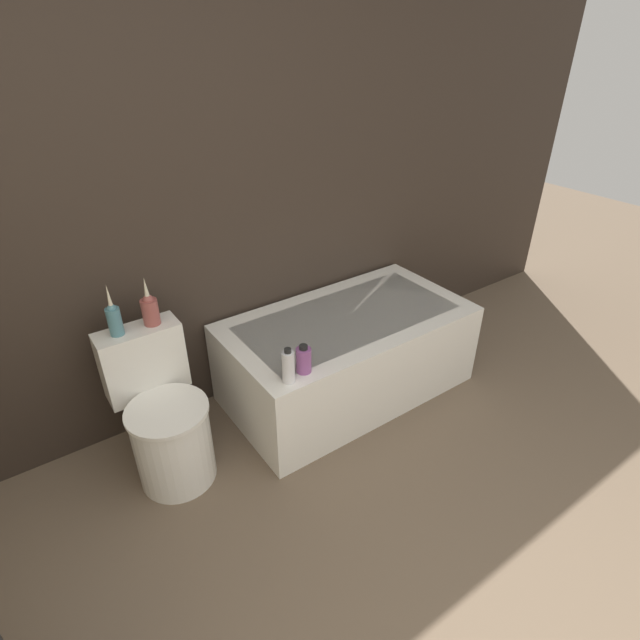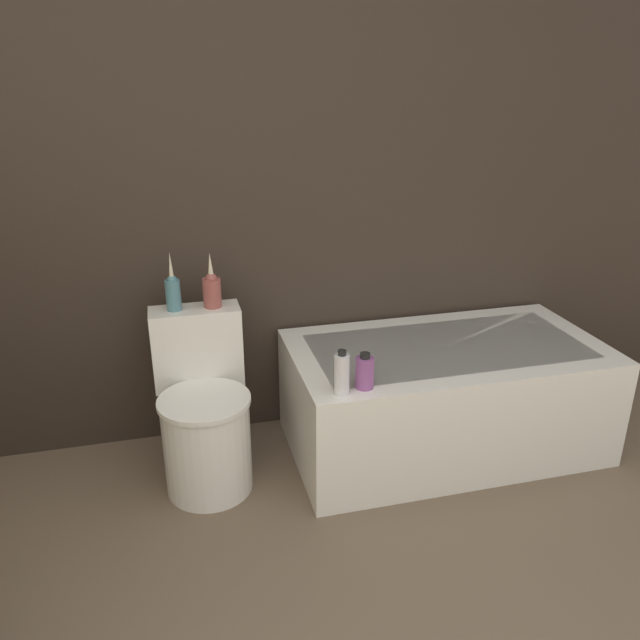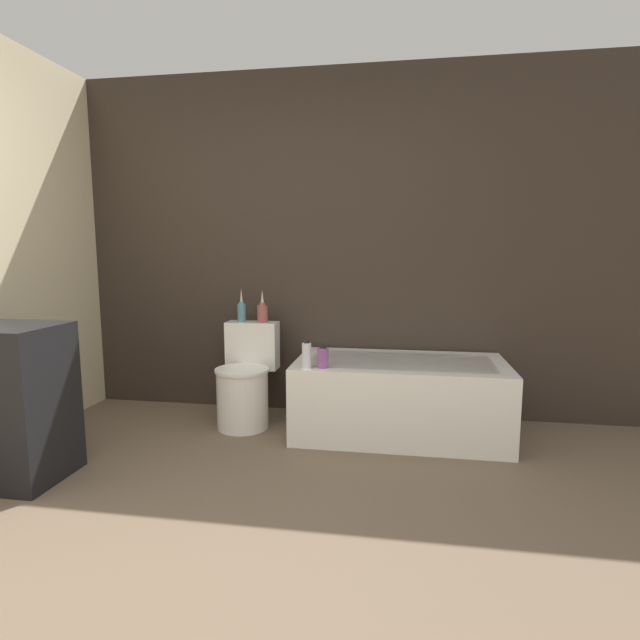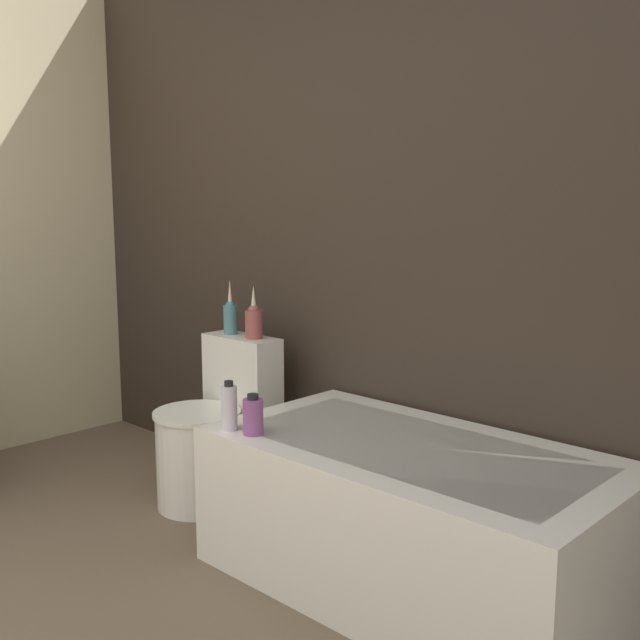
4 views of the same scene
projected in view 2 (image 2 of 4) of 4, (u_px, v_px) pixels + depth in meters
name	position (u px, v px, depth m)	size (l,w,h in m)	color
wall_back_tiled	(247.00, 164.00, 2.75)	(6.40, 0.06, 2.60)	#332821
bathtub	(444.00, 395.00, 2.93)	(1.43, 0.77, 0.52)	white
toilet	(204.00, 416.00, 2.66)	(0.39, 0.54, 0.73)	white
vase_gold	(173.00, 291.00, 2.63)	(0.06, 0.06, 0.26)	teal
vase_silver	(212.00, 289.00, 2.67)	(0.08, 0.08, 0.24)	#994C47
shampoo_bottle_tall	(342.00, 374.00, 2.39)	(0.06, 0.06, 0.18)	silver
shampoo_bottle_short	(365.00, 372.00, 2.44)	(0.07, 0.07, 0.15)	#8C4C8C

